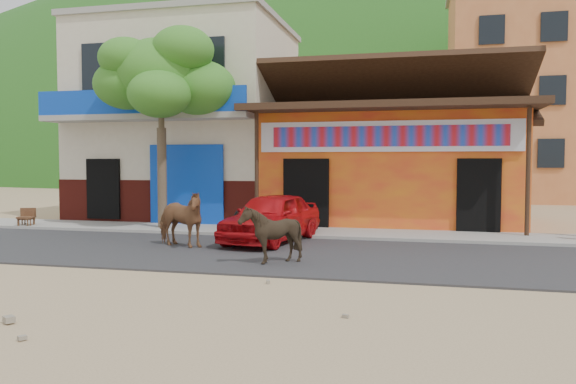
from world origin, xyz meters
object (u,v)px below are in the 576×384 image
at_px(red_car, 271,217).
at_px(scooter, 256,215).
at_px(cow_tan, 179,219).
at_px(cow_dark, 271,234).
at_px(cafe_chair_left, 26,209).
at_px(tree, 161,128).
at_px(cafe_chair_right, 26,212).

xyz_separation_m(red_car, scooter, (-0.76, 1.11, -0.08)).
height_order(cow_tan, red_car, cow_tan).
bearing_deg(scooter, cow_dark, -130.16).
bearing_deg(scooter, cafe_chair_left, 118.91).
height_order(red_car, cafe_chair_left, red_car).
xyz_separation_m(scooter, cafe_chair_left, (-7.50, 0.00, 0.02)).
distance_m(scooter, cafe_chair_left, 7.50).
bearing_deg(cow_dark, scooter, -154.05).
distance_m(red_car, cafe_chair_left, 8.34).
relative_size(tree, cow_tan, 3.72).
height_order(scooter, cafe_chair_right, scooter).
distance_m(red_car, scooter, 1.35).
distance_m(tree, cafe_chair_right, 5.13).
bearing_deg(cafe_chair_right, cow_dark, -28.46).
bearing_deg(tree, cow_dark, -44.57).
height_order(cow_dark, cafe_chair_right, cow_dark).
xyz_separation_m(scooter, cafe_chair_right, (-7.50, 0.00, -0.08)).
xyz_separation_m(tree, cafe_chair_left, (-4.40, -0.50, -2.50)).
bearing_deg(scooter, cow_tan, -176.67).
bearing_deg(cafe_chair_left, cow_dark, -45.06).
relative_size(cow_tan, red_car, 0.43).
bearing_deg(cafe_chair_left, red_car, -28.38).
relative_size(cow_tan, cafe_chair_left, 1.62).
xyz_separation_m(cow_dark, cafe_chair_left, (-9.07, 4.10, -0.02)).
relative_size(cow_dark, red_car, 0.32).
height_order(cow_dark, scooter, cow_dark).
distance_m(cow_tan, cafe_chair_left, 6.78).
bearing_deg(scooter, cafe_chair_right, 118.91).
relative_size(cow_tan, cow_dark, 1.35).
xyz_separation_m(cow_tan, cow_dark, (2.76, -1.62, -0.08)).
relative_size(red_car, scooter, 2.05).
xyz_separation_m(cow_dark, scooter, (-1.57, 4.10, -0.04)).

